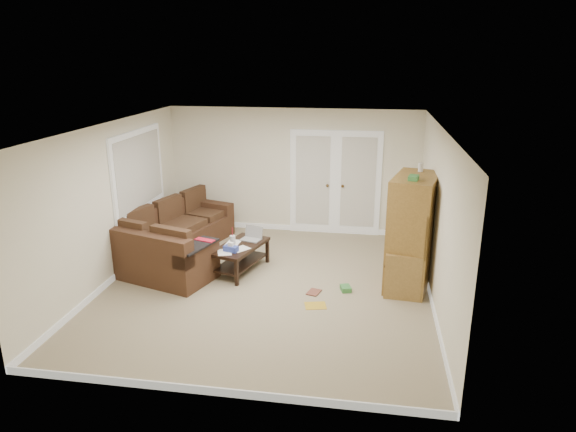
% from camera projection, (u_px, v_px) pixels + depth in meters
% --- Properties ---
extents(floor, '(5.50, 5.50, 0.00)m').
position_uv_depth(floor, '(267.00, 286.00, 8.08)').
color(floor, tan).
rests_on(floor, ground).
extents(ceiling, '(5.00, 5.50, 0.02)m').
position_uv_depth(ceiling, '(265.00, 127.00, 7.32)').
color(ceiling, silver).
rests_on(ceiling, wall_back).
extents(wall_left, '(0.02, 5.50, 2.50)m').
position_uv_depth(wall_left, '(111.00, 203.00, 8.08)').
color(wall_left, white).
rests_on(wall_left, floor).
extents(wall_right, '(0.02, 5.50, 2.50)m').
position_uv_depth(wall_right, '(438.00, 219.00, 7.33)').
color(wall_right, white).
rests_on(wall_right, floor).
extents(wall_back, '(5.00, 0.02, 2.50)m').
position_uv_depth(wall_back, '(293.00, 171.00, 10.29)').
color(wall_back, white).
rests_on(wall_back, floor).
extents(wall_front, '(5.00, 0.02, 2.50)m').
position_uv_depth(wall_front, '(212.00, 290.00, 5.11)').
color(wall_front, white).
rests_on(wall_front, floor).
extents(baseboards, '(5.00, 5.50, 0.10)m').
position_uv_depth(baseboards, '(267.00, 283.00, 8.06)').
color(baseboards, silver).
rests_on(baseboards, floor).
extents(french_doors, '(1.80, 0.05, 2.13)m').
position_uv_depth(french_doors, '(335.00, 184.00, 10.19)').
color(french_doors, silver).
rests_on(french_doors, floor).
extents(window_left, '(0.05, 1.92, 1.42)m').
position_uv_depth(window_left, '(139.00, 171.00, 8.92)').
color(window_left, silver).
rests_on(window_left, wall_left).
extents(sectional_sofa, '(2.03, 3.20, 0.86)m').
position_uv_depth(sectional_sofa, '(171.00, 242.00, 9.03)').
color(sectional_sofa, '#472B1B').
rests_on(sectional_sofa, floor).
extents(coffee_table, '(0.86, 1.25, 0.77)m').
position_uv_depth(coffee_table, '(241.00, 256.00, 8.60)').
color(coffee_table, black).
rests_on(coffee_table, floor).
extents(tv_armoire, '(0.86, 1.22, 1.90)m').
position_uv_depth(tv_armoire, '(412.00, 232.00, 7.87)').
color(tv_armoire, olive).
rests_on(tv_armoire, floor).
extents(side_cabinet, '(0.58, 0.58, 1.14)m').
position_uv_depth(side_cabinet, '(404.00, 268.00, 7.73)').
color(side_cabinet, olive).
rests_on(side_cabinet, floor).
extents(space_heater, '(0.14, 0.12, 0.29)m').
position_uv_depth(space_heater, '(400.00, 233.00, 10.02)').
color(space_heater, silver).
rests_on(space_heater, floor).
extents(floor_magazine, '(0.35, 0.30, 0.01)m').
position_uv_depth(floor_magazine, '(315.00, 306.00, 7.46)').
color(floor_magazine, gold).
rests_on(floor_magazine, floor).
extents(floor_greenbox, '(0.19, 0.23, 0.08)m').
position_uv_depth(floor_greenbox, '(346.00, 288.00, 7.92)').
color(floor_greenbox, '#397D39').
rests_on(floor_greenbox, floor).
extents(floor_book, '(0.24, 0.28, 0.02)m').
position_uv_depth(floor_book, '(308.00, 291.00, 7.90)').
color(floor_book, brown).
rests_on(floor_book, floor).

